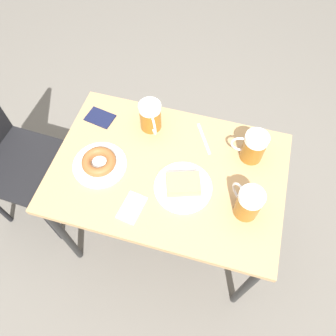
# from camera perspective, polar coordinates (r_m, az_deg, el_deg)

# --- Properties ---
(ground_plane) EXTENTS (8.00, 8.00, 0.00)m
(ground_plane) POSITION_cam_1_polar(r_m,az_deg,el_deg) (2.02, 0.00, -10.54)
(ground_plane) COLOR #666059
(table) EXTENTS (0.66, 0.98, 0.70)m
(table) POSITION_cam_1_polar(r_m,az_deg,el_deg) (1.44, 0.00, -1.80)
(table) COLOR tan
(table) RESTS_ON ground_plane
(plate_with_cake) EXTENTS (0.24, 0.24, 0.05)m
(plate_with_cake) POSITION_cam_1_polar(r_m,az_deg,el_deg) (1.33, 2.66, -3.09)
(plate_with_cake) COLOR white
(plate_with_cake) RESTS_ON table
(plate_with_donut) EXTENTS (0.23, 0.23, 0.05)m
(plate_with_donut) POSITION_cam_1_polar(r_m,az_deg,el_deg) (1.41, -11.89, 0.90)
(plate_with_donut) COLOR white
(plate_with_donut) RESTS_ON table
(beer_mug_left) EXTENTS (0.10, 0.15, 0.14)m
(beer_mug_left) POSITION_cam_1_polar(r_m,az_deg,el_deg) (1.41, 14.61, 3.60)
(beer_mug_left) COLOR #8C5619
(beer_mug_left) RESTS_ON table
(beer_mug_center) EXTENTS (0.14, 0.10, 0.14)m
(beer_mug_center) POSITION_cam_1_polar(r_m,az_deg,el_deg) (1.46, -3.06, 8.96)
(beer_mug_center) COLOR #8C5619
(beer_mug_center) RESTS_ON table
(beer_mug_right) EXTENTS (0.12, 0.12, 0.14)m
(beer_mug_right) POSITION_cam_1_polar(r_m,az_deg,el_deg) (1.27, 13.79, -5.91)
(beer_mug_right) COLOR #8C5619
(beer_mug_right) RESTS_ON table
(napkin_folded) EXTENTS (0.14, 0.10, 0.00)m
(napkin_folded) POSITION_cam_1_polar(r_m,az_deg,el_deg) (1.31, -6.31, -6.87)
(napkin_folded) COLOR white
(napkin_folded) RESTS_ON table
(fork) EXTENTS (0.15, 0.10, 0.00)m
(fork) POSITION_cam_1_polar(r_m,az_deg,el_deg) (1.48, 6.25, 5.13)
(fork) COLOR silver
(fork) RESTS_ON table
(passport_near_edge) EXTENTS (0.11, 0.14, 0.01)m
(passport_near_edge) POSITION_cam_1_polar(r_m,az_deg,el_deg) (1.57, -11.75, 8.58)
(passport_near_edge) COLOR #141938
(passport_near_edge) RESTS_ON table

